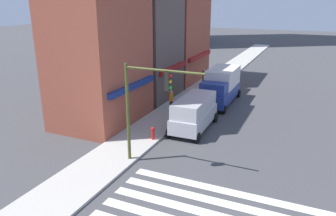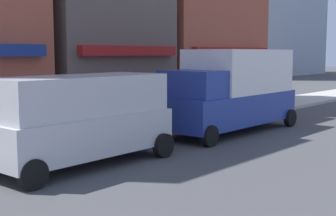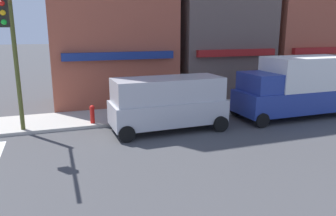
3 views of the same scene
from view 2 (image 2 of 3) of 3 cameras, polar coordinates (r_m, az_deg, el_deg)
van_silver at (r=12.30m, az=-10.59°, el=-1.01°), size 5.05×2.22×2.34m
box_truck_blue at (r=17.39m, az=7.67°, el=2.29°), size 6.22×2.42×3.04m
pedestrian_orange_vest at (r=16.25m, az=-9.52°, el=0.12°), size 0.32×0.32×1.77m
pedestrian_red_jacket at (r=23.33m, az=7.86°, el=2.15°), size 0.32×0.32×1.77m
pedestrian_white_shirt at (r=23.96m, az=10.37°, el=2.22°), size 0.32×0.32×1.77m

